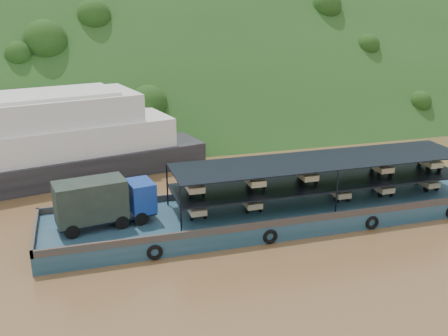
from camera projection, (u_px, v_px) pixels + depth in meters
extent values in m
plane|color=brown|center=(259.00, 216.00, 38.99)|extent=(160.00, 160.00, 0.00)
cube|color=#1C3915|center=(172.00, 118.00, 71.72)|extent=(140.00, 39.60, 39.60)
cube|color=#143847|center=(278.00, 213.00, 38.10)|extent=(35.00, 7.00, 1.20)
cube|color=#592D19|center=(262.00, 187.00, 40.92)|extent=(35.00, 0.20, 0.50)
cube|color=#592D19|center=(297.00, 220.00, 34.74)|extent=(35.00, 0.20, 0.50)
cube|color=#592D19|center=(35.00, 231.00, 33.13)|extent=(0.20, 7.00, 0.50)
torus|color=black|center=(155.00, 252.00, 32.19)|extent=(1.06, 0.26, 1.06)
torus|color=black|center=(270.00, 237.00, 34.35)|extent=(1.06, 0.26, 1.06)
torus|color=black|center=(372.00, 223.00, 36.51)|extent=(1.06, 0.26, 1.06)
cylinder|color=black|center=(72.00, 231.00, 32.53)|extent=(1.01, 0.50, 0.97)
cylinder|color=black|center=(67.00, 220.00, 34.26)|extent=(1.01, 0.50, 0.97)
cylinder|color=black|center=(122.00, 222.00, 33.92)|extent=(1.01, 0.50, 0.97)
cylinder|color=black|center=(114.00, 211.00, 35.65)|extent=(1.01, 0.50, 0.97)
cylinder|color=black|center=(141.00, 218.00, 34.49)|extent=(1.01, 0.50, 0.97)
cylinder|color=black|center=(132.00, 208.00, 36.22)|extent=(1.01, 0.50, 0.97)
cube|color=black|center=(106.00, 217.00, 34.41)|extent=(6.85, 3.22, 0.19)
cube|color=navy|center=(141.00, 196.00, 35.12)|extent=(2.02, 2.57, 2.13)
cube|color=black|center=(152.00, 189.00, 35.34)|extent=(0.39, 1.92, 0.87)
cube|color=black|center=(91.00, 200.00, 33.56)|extent=(4.98, 3.08, 2.71)
cube|color=black|center=(321.00, 181.00, 38.33)|extent=(23.00, 5.00, 0.12)
cube|color=black|center=(322.00, 160.00, 37.81)|extent=(23.00, 5.00, 0.08)
cylinder|color=black|center=(181.00, 210.00, 32.95)|extent=(0.12, 0.12, 3.30)
cylinder|color=black|center=(167.00, 185.00, 37.50)|extent=(0.12, 0.12, 3.30)
cylinder|color=black|center=(337.00, 192.00, 36.06)|extent=(0.12, 0.12, 3.30)
cylinder|color=black|center=(307.00, 171.00, 40.60)|extent=(0.12, 0.12, 3.30)
cylinder|color=black|center=(426.00, 159.00, 43.71)|extent=(0.12, 0.12, 3.30)
cylinder|color=black|center=(192.00, 207.00, 37.05)|extent=(0.12, 0.52, 0.52)
cylinder|color=black|center=(191.00, 217.00, 35.27)|extent=(0.14, 0.52, 0.52)
cylinder|color=black|center=(205.00, 215.00, 35.54)|extent=(0.14, 0.52, 0.52)
cube|color=beige|center=(197.00, 210.00, 35.62)|extent=(1.15, 1.50, 0.44)
cube|color=#AF0F0B|center=(193.00, 202.00, 36.61)|extent=(0.55, 0.80, 0.80)
cube|color=#AF0F0B|center=(194.00, 196.00, 36.27)|extent=(0.50, 0.10, 0.10)
cylinder|color=black|center=(246.00, 201.00, 38.18)|extent=(0.12, 0.52, 0.52)
cylinder|color=black|center=(247.00, 210.00, 36.41)|extent=(0.14, 0.52, 0.52)
cylinder|color=black|center=(260.00, 209.00, 36.68)|extent=(0.14, 0.52, 0.52)
cube|color=#CAC08F|center=(252.00, 203.00, 36.75)|extent=(1.15, 1.50, 0.44)
cube|color=#B80C13|center=(247.00, 196.00, 37.74)|extent=(0.55, 0.80, 0.80)
cube|color=#B80C13|center=(248.00, 190.00, 37.40)|extent=(0.50, 0.10, 0.10)
cylinder|color=black|center=(331.00, 191.00, 40.14)|extent=(0.12, 0.52, 0.52)
cylinder|color=black|center=(337.00, 200.00, 38.37)|extent=(0.14, 0.52, 0.52)
cylinder|color=black|center=(348.00, 198.00, 38.64)|extent=(0.14, 0.52, 0.52)
cube|color=#C1B388|center=(340.00, 193.00, 38.72)|extent=(1.15, 1.50, 0.44)
cube|color=red|center=(333.00, 186.00, 39.70)|extent=(0.55, 0.80, 0.80)
cube|color=red|center=(335.00, 181.00, 39.36)|extent=(0.50, 0.10, 0.10)
cylinder|color=black|center=(373.00, 186.00, 41.18)|extent=(0.12, 0.52, 0.52)
cylinder|color=black|center=(380.00, 194.00, 39.41)|extent=(0.14, 0.52, 0.52)
cylinder|color=black|center=(391.00, 193.00, 39.68)|extent=(0.14, 0.52, 0.52)
cube|color=beige|center=(383.00, 188.00, 39.75)|extent=(1.15, 1.50, 0.44)
cube|color=red|center=(376.00, 181.00, 40.74)|extent=(0.55, 0.80, 0.80)
cube|color=red|center=(378.00, 176.00, 40.40)|extent=(0.50, 0.10, 0.10)
cylinder|color=black|center=(417.00, 181.00, 42.33)|extent=(0.12, 0.52, 0.52)
cylinder|color=black|center=(426.00, 189.00, 40.56)|extent=(0.14, 0.52, 0.52)
cylinder|color=black|center=(436.00, 188.00, 40.83)|extent=(0.14, 0.52, 0.52)
cube|color=#C0B388|center=(429.00, 183.00, 40.91)|extent=(1.15, 1.50, 0.44)
cube|color=red|center=(420.00, 176.00, 41.90)|extent=(0.55, 0.80, 0.80)
cube|color=red|center=(422.00, 172.00, 41.55)|extent=(0.50, 0.10, 0.10)
cylinder|color=black|center=(191.00, 185.00, 36.47)|extent=(0.12, 0.52, 0.52)
cylinder|color=black|center=(189.00, 195.00, 34.70)|extent=(0.14, 0.52, 0.52)
cylinder|color=black|center=(203.00, 193.00, 34.97)|extent=(0.14, 0.52, 0.52)
cube|color=#C3B58A|center=(195.00, 188.00, 35.05)|extent=(1.15, 1.50, 0.44)
cube|color=#AB160B|center=(191.00, 180.00, 36.03)|extent=(0.55, 0.80, 0.80)
cube|color=#AB160B|center=(192.00, 174.00, 35.69)|extent=(0.50, 0.10, 0.10)
cylinder|color=black|center=(249.00, 179.00, 37.70)|extent=(0.12, 0.52, 0.52)
cylinder|color=black|center=(251.00, 188.00, 35.92)|extent=(0.14, 0.52, 0.52)
cylinder|color=black|center=(264.00, 187.00, 36.19)|extent=(0.14, 0.52, 0.52)
cube|color=beige|center=(256.00, 181.00, 36.27)|extent=(1.15, 1.50, 0.44)
cube|color=red|center=(250.00, 174.00, 37.26)|extent=(0.55, 0.80, 0.80)
cube|color=red|center=(251.00, 168.00, 36.92)|extent=(0.50, 0.10, 0.10)
cylinder|color=black|center=(299.00, 174.00, 38.82)|extent=(0.12, 0.52, 0.52)
cylinder|color=black|center=(303.00, 182.00, 37.05)|extent=(0.14, 0.52, 0.52)
cylinder|color=black|center=(316.00, 181.00, 37.32)|extent=(0.14, 0.52, 0.52)
cube|color=#C9BD8E|center=(308.00, 176.00, 37.39)|extent=(1.15, 1.50, 0.44)
cube|color=red|center=(301.00, 169.00, 38.38)|extent=(0.55, 0.80, 0.80)
cube|color=red|center=(303.00, 163.00, 38.04)|extent=(0.50, 0.10, 0.10)
cylinder|color=black|center=(372.00, 167.00, 40.57)|extent=(0.12, 0.52, 0.52)
cylinder|color=black|center=(379.00, 174.00, 38.79)|extent=(0.14, 0.52, 0.52)
cylinder|color=black|center=(391.00, 173.00, 39.06)|extent=(0.14, 0.52, 0.52)
cube|color=#C2AF89|center=(383.00, 168.00, 39.14)|extent=(1.15, 1.50, 0.44)
cube|color=#AE0B26|center=(375.00, 162.00, 40.13)|extent=(0.55, 0.80, 0.80)
cube|color=#AE0B26|center=(377.00, 156.00, 39.79)|extent=(0.50, 0.10, 0.10)
cylinder|color=black|center=(420.00, 162.00, 41.79)|extent=(0.12, 0.52, 0.52)
cylinder|color=black|center=(429.00, 169.00, 40.01)|extent=(0.14, 0.52, 0.52)
cylinder|color=black|center=(439.00, 168.00, 40.28)|extent=(0.14, 0.52, 0.52)
cube|color=beige|center=(432.00, 163.00, 40.36)|extent=(1.15, 1.50, 0.44)
cube|color=beige|center=(423.00, 157.00, 41.35)|extent=(0.55, 0.80, 0.80)
cube|color=beige|center=(425.00, 152.00, 41.01)|extent=(0.50, 0.10, 0.10)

